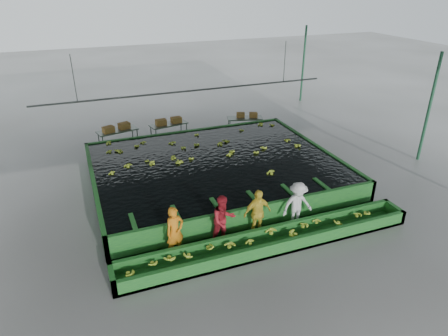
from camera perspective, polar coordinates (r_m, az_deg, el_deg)
name	(u,v)px	position (r m, az deg, el deg)	size (l,w,h in m)	color
ground	(229,196)	(15.87, 0.65, -3.99)	(80.00, 80.00, 0.00)	gray
shed_roof	(229,69)	(14.08, 0.76, 13.98)	(20.00, 22.00, 0.04)	gray
shed_posts	(229,137)	(14.79, 0.70, 4.45)	(20.00, 22.00, 5.00)	#255C3C
flotation_tank	(215,170)	(16.90, -1.23, -0.31)	(10.00, 8.00, 0.90)	#216825
tank_water	(215,162)	(16.73, -1.24, 0.92)	(9.70, 7.70, 0.00)	black
sorting_trough	(270,241)	(13.00, 6.66, -10.35)	(10.00, 1.00, 0.50)	#216825
cableway_rail	(189,91)	(19.14, -4.97, 10.91)	(0.08, 0.08, 14.00)	#59605B
rail_hanger_left	(74,79)	(18.20, -20.67, 11.86)	(0.04, 0.04, 2.00)	#59605B
rail_hanger_right	(285,62)	(20.84, 8.66, 14.76)	(0.04, 0.04, 2.00)	#59605B
worker_a	(175,232)	(12.42, -7.02, -9.00)	(0.61, 0.40, 1.66)	orange
worker_b	(223,220)	(12.79, -0.09, -7.47)	(0.84, 0.65, 1.73)	#A51B26
worker_c	(257,213)	(13.20, 4.78, -6.46)	(1.00, 0.42, 1.71)	yellow
worker_d	(297,205)	(13.86, 10.43, -5.21)	(1.09, 0.63, 1.69)	silver
packing_table_left	(118,138)	(20.97, -14.85, 4.13)	(1.98, 0.79, 0.90)	#59605B
packing_table_mid	(169,132)	(21.40, -7.86, 5.18)	(1.95, 0.78, 0.89)	#59605B
packing_table_right	(245,125)	(22.21, 2.97, 6.15)	(1.91, 0.76, 0.87)	#59605B
box_stack_left	(117,130)	(20.75, -15.07, 5.21)	(1.39, 0.38, 0.30)	olive
box_stack_mid	(169,124)	(21.22, -7.89, 6.28)	(1.37, 0.38, 0.30)	olive
box_stack_right	(247,117)	(22.17, 3.29, 7.29)	(1.15, 0.32, 0.25)	olive
floating_bananas	(209,154)	(17.42, -2.14, 1.95)	(9.15, 6.24, 0.12)	#AACA30
trough_bananas	(271,237)	(12.91, 6.69, -9.81)	(9.32, 0.62, 0.12)	#AACA30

